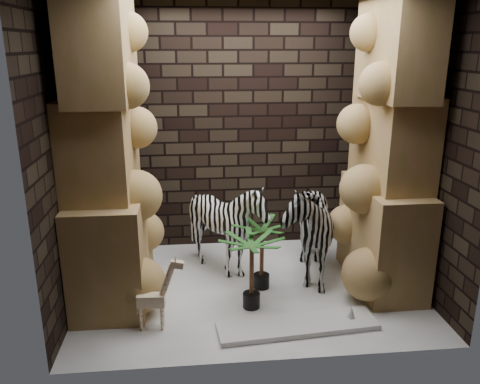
{
  "coord_description": "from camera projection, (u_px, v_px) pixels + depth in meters",
  "views": [
    {
      "loc": [
        -0.58,
        -4.61,
        2.49
      ],
      "look_at": [
        -0.09,
        0.15,
        1.03
      ],
      "focal_mm": 36.23,
      "sensor_mm": 36.0,
      "label": 1
    }
  ],
  "objects": [
    {
      "name": "palm_back",
      "position": [
        252.0,
        272.0,
        4.69
      ],
      "size": [
        0.36,
        0.36,
        0.75
      ],
      "primitive_type": null,
      "color": "#14481F",
      "rests_on": "floor"
    },
    {
      "name": "floor",
      "position": [
        250.0,
        288.0,
        5.17
      ],
      "size": [
        3.5,
        3.5,
        0.0
      ],
      "primitive_type": "plane",
      "color": "white",
      "rests_on": "ground"
    },
    {
      "name": "wall_front",
      "position": [
        272.0,
        186.0,
        3.54
      ],
      "size": [
        3.5,
        0.0,
        3.5
      ],
      "primitive_type": "plane",
      "rotation": [
        -1.57,
        0.0,
        0.0
      ],
      "color": "black",
      "rests_on": "ground"
    },
    {
      "name": "wall_right",
      "position": [
        422.0,
        146.0,
        4.91
      ],
      "size": [
        0.0,
        3.0,
        3.0
      ],
      "primitive_type": "plane",
      "rotation": [
        1.57,
        0.0,
        -1.57
      ],
      "color": "black",
      "rests_on": "ground"
    },
    {
      "name": "wall_left",
      "position": [
        67.0,
        154.0,
        4.56
      ],
      "size": [
        0.0,
        3.0,
        3.0
      ],
      "primitive_type": "plane",
      "rotation": [
        1.57,
        0.0,
        1.57
      ],
      "color": "black",
      "rests_on": "ground"
    },
    {
      "name": "giraffe_toy",
      "position": [
        151.0,
        293.0,
        4.33
      ],
      "size": [
        0.38,
        0.15,
        0.73
      ],
      "primitive_type": null,
      "rotation": [
        0.0,
        0.0,
        -0.06
      ],
      "color": "#F7E0B8",
      "rests_on": "floor"
    },
    {
      "name": "wall_back",
      "position": [
        238.0,
        129.0,
        5.92
      ],
      "size": [
        3.5,
        0.0,
        3.5
      ],
      "primitive_type": "plane",
      "rotation": [
        1.57,
        0.0,
        0.0
      ],
      "color": "black",
      "rests_on": "ground"
    },
    {
      "name": "rock_pillar_left",
      "position": [
        105.0,
        153.0,
        4.6
      ],
      "size": [
        0.68,
        1.3,
        3.0
      ],
      "primitive_type": null,
      "color": "tan",
      "rests_on": "floor"
    },
    {
      "name": "zebra_left",
      "position": [
        227.0,
        231.0,
        5.38
      ],
      "size": [
        1.0,
        1.19,
        1.01
      ],
      "primitive_type": "imported",
      "rotation": [
        0.0,
        0.0,
        -0.09
      ],
      "color": "white",
      "rests_on": "floor"
    },
    {
      "name": "zebra_right",
      "position": [
        304.0,
        217.0,
        5.29
      ],
      "size": [
        0.76,
        1.23,
        1.38
      ],
      "primitive_type": "imported",
      "rotation": [
        0.0,
        0.0,
        -0.12
      ],
      "color": "white",
      "rests_on": "floor"
    },
    {
      "name": "rock_pillar_right",
      "position": [
        391.0,
        147.0,
        4.87
      ],
      "size": [
        0.58,
        1.25,
        3.0
      ],
      "primitive_type": null,
      "color": "tan",
      "rests_on": "floor"
    },
    {
      "name": "palm_front",
      "position": [
        262.0,
        255.0,
        5.08
      ],
      "size": [
        0.36,
        0.36,
        0.75
      ],
      "primitive_type": null,
      "color": "#14481F",
      "rests_on": "floor"
    },
    {
      "name": "surfboard",
      "position": [
        298.0,
        325.0,
        4.43
      ],
      "size": [
        1.5,
        0.49,
        0.05
      ],
      "primitive_type": "cube",
      "rotation": [
        0.0,
        0.0,
        0.09
      ],
      "color": "silver",
      "rests_on": "floor"
    }
  ]
}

